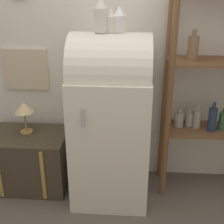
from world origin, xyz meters
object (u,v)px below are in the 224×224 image
(vase_right, at_px, (119,20))
(suitcase_trunk, at_px, (30,160))
(refrigerator, at_px, (111,117))
(vase_center, at_px, (111,21))
(vase_left, at_px, (101,15))
(desk_lamp, at_px, (24,109))

(vase_right, bearing_deg, suitcase_trunk, 177.45)
(refrigerator, distance_m, vase_center, 0.77)
(refrigerator, height_order, vase_right, vase_right)
(suitcase_trunk, relative_size, vase_right, 3.80)
(vase_right, bearing_deg, refrigerator, -166.65)
(refrigerator, height_order, suitcase_trunk, refrigerator)
(vase_left, bearing_deg, vase_right, 10.47)
(refrigerator, relative_size, vase_center, 8.14)
(desk_lamp, bearing_deg, refrigerator, -7.25)
(desk_lamp, bearing_deg, vase_left, -8.77)
(vase_center, distance_m, desk_lamp, 1.09)
(refrigerator, distance_m, vase_left, 0.81)
(suitcase_trunk, xyz_separation_m, vase_center, (0.75, -0.05, 1.25))
(suitcase_trunk, relative_size, desk_lamp, 2.41)
(refrigerator, height_order, desk_lamp, refrigerator)
(vase_center, relative_size, vase_right, 0.96)
(vase_right, bearing_deg, vase_center, -167.43)
(refrigerator, xyz_separation_m, vase_center, (-0.00, 0.00, 0.77))
(refrigerator, distance_m, suitcase_trunk, 0.90)
(refrigerator, distance_m, desk_lamp, 0.77)
(refrigerator, height_order, vase_center, vase_center)
(refrigerator, height_order, vase_left, vase_left)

